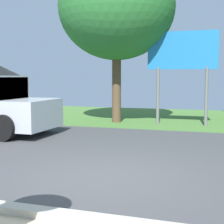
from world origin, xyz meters
TOP-DOWN VIEW (x-y plane):
  - ground_plane at (0.00, 2.95)m, footprint 40.00×22.00m
  - roadside_billboard at (0.48, 7.53)m, footprint 2.60×0.12m
  - tree_right_mid at (-2.11, 7.63)m, footprint 4.57×4.57m

SIDE VIEW (x-z plane):
  - ground_plane at x=0.00m, z-range -0.15..0.05m
  - roadside_billboard at x=0.48m, z-range 0.80..4.30m
  - tree_right_mid at x=-2.11m, z-range 1.22..7.85m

